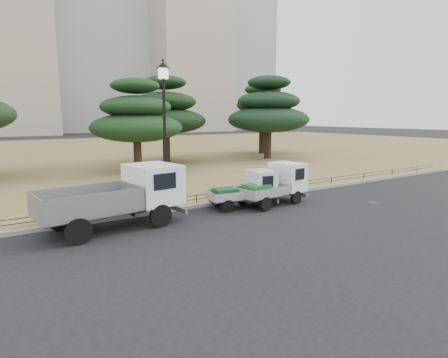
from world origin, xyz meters
TOP-DOWN VIEW (x-y plane):
  - ground at (0.00, 0.00)m, footprint 220.00×220.00m
  - lawn at (0.00, 30.60)m, footprint 120.00×56.00m
  - curb at (0.00, 2.60)m, footprint 120.00×0.25m
  - truck_large at (-4.90, 1.50)m, footprint 5.33×2.60m
  - truck_kei_front at (0.93, 1.53)m, footprint 3.24×1.73m
  - truck_kei_rear at (2.41, 1.28)m, footprint 3.76×1.99m
  - street_lamp at (-2.43, 2.90)m, footprint 0.55×0.55m
  - pipe_fence at (0.00, 2.75)m, footprint 38.00×0.04m
  - tarp_pile at (-6.44, 2.91)m, footprint 1.76×1.52m
  - manhole at (6.50, -1.20)m, footprint 0.60×0.60m
  - pine_center_left at (0.33, 13.89)m, footprint 6.47×6.47m
  - pine_center_right at (4.54, 18.21)m, footprint 6.93×6.93m
  - pine_east_near at (13.59, 15.34)m, footprint 7.54×7.54m
  - pine_east_far at (16.21, 19.48)m, footprint 7.26×7.26m
  - tower_east at (40.00, 82.00)m, footprint 20.00×18.00m
  - tower_far_east at (58.00, 90.00)m, footprint 24.00×20.00m
  - radio_tower at (72.00, 85.00)m, footprint 1.80×1.80m

SIDE VIEW (x-z plane):
  - ground at x=0.00m, z-range 0.00..0.00m
  - manhole at x=6.50m, z-range 0.00..0.01m
  - lawn at x=0.00m, z-range 0.00..0.15m
  - curb at x=0.00m, z-range 0.00..0.16m
  - pipe_fence at x=0.00m, z-range 0.24..0.64m
  - tarp_pile at x=-6.44m, z-range 0.05..1.04m
  - truck_kei_front at x=0.93m, z-range 0.00..1.63m
  - truck_kei_rear at x=2.41m, z-range 0.00..1.87m
  - truck_large at x=-4.90m, z-range 0.13..2.37m
  - pine_center_left at x=0.33m, z-range 0.66..7.24m
  - street_lamp at x=-2.43m, z-range 1.24..7.41m
  - pine_east_far at x=16.21m, z-range 0.71..8.01m
  - pine_center_right at x=4.54m, z-range 0.73..8.08m
  - pine_east_near at x=13.59m, z-range 0.74..8.36m
  - tower_east at x=40.00m, z-range 0.00..48.00m
  - radio_tower at x=72.00m, z-range -1.46..61.54m
  - tower_far_east at x=58.00m, z-range 0.00..70.00m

